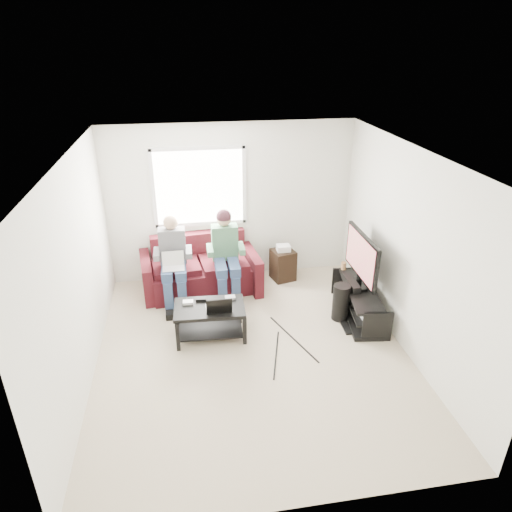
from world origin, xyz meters
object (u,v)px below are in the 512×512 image
object	(u,v)px
end_table	(283,264)
coffee_table	(210,314)
sofa	(200,271)
subwoofer	(341,302)
tv_stand	(359,303)
tv	(362,257)

from	to	relation	value
end_table	coffee_table	bearing A→B (deg)	-132.43
sofa	subwoofer	distance (m)	2.32
sofa	end_table	size ratio (longest dim) A/B	3.10
subwoofer	end_table	size ratio (longest dim) A/B	0.88
sofa	end_table	distance (m)	1.41
tv_stand	end_table	xyz separation A→B (m)	(-0.88, 1.30, 0.08)
sofa	end_table	xyz separation A→B (m)	(1.40, 0.11, -0.04)
tv_stand	sofa	bearing A→B (deg)	152.46
tv	subwoofer	xyz separation A→B (m)	(-0.31, -0.15, -0.63)
subwoofer	end_table	xyz separation A→B (m)	(-0.57, 1.34, 0.01)
sofa	coffee_table	xyz separation A→B (m)	(0.06, -1.36, 0.03)
tv_stand	subwoofer	world-z (taller)	subwoofer
tv_stand	subwoofer	size ratio (longest dim) A/B	2.55
subwoofer	tv_stand	bearing A→B (deg)	8.41
tv	end_table	xyz separation A→B (m)	(-0.87, 1.20, -0.63)
coffee_table	tv_stand	distance (m)	2.23
tv	end_table	distance (m)	1.61
end_table	tv	bearing A→B (deg)	-53.89
tv_stand	subwoofer	distance (m)	0.32
subwoofer	end_table	world-z (taller)	end_table
end_table	tv_stand	bearing A→B (deg)	-55.98
sofa	tv	size ratio (longest dim) A/B	1.77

